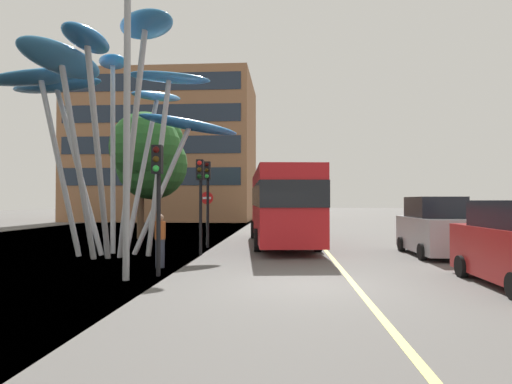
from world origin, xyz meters
TOP-DOWN VIEW (x-y plane):
  - ground at (-0.74, 0.00)m, footprint 120.00×240.00m
  - red_bus at (-0.77, 10.09)m, footprint 3.61×11.26m
  - leaf_sculpture at (-7.29, 5.05)m, footprint 9.62×8.74m
  - traffic_light_kerb_near at (-4.14, 0.91)m, footprint 0.28×0.42m
  - traffic_light_kerb_far at (-3.87, 5.67)m, footprint 0.28×0.42m
  - traffic_light_island_mid at (-4.07, 8.34)m, footprint 0.28×0.42m
  - car_parked_mid at (5.17, 6.14)m, footprint 2.00×4.40m
  - street_lamp at (-4.46, 0.32)m, footprint 1.74×0.44m
  - tree_pavement_near at (-8.23, 12.88)m, footprint 4.44×5.06m
  - pedestrian at (-4.53, 2.50)m, footprint 0.34×0.34m
  - no_entry_sign at (-4.30, 9.51)m, footprint 0.60×0.12m
  - backdrop_building at (-13.65, 36.78)m, footprint 18.91×13.16m

SIDE VIEW (x-z plane):
  - ground at x=-0.74m, z-range -0.10..0.00m
  - pedestrian at x=-4.53m, z-range 0.00..1.69m
  - car_parked_mid at x=5.17m, z-range -0.08..2.19m
  - no_entry_sign at x=-4.30m, z-range 0.42..2.97m
  - red_bus at x=-0.77m, z-range 0.17..3.92m
  - traffic_light_kerb_near at x=-4.14m, z-range 0.82..4.49m
  - traffic_light_kerb_far at x=-3.87m, z-range 0.83..4.55m
  - traffic_light_island_mid at x=-4.07m, z-range 0.86..4.74m
  - tree_pavement_near at x=-8.23m, z-range 1.36..8.31m
  - street_lamp at x=-4.46m, z-range 1.12..10.02m
  - leaf_sculpture at x=-7.29m, z-range 2.10..10.60m
  - backdrop_building at x=-13.65m, z-range 0.00..15.41m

